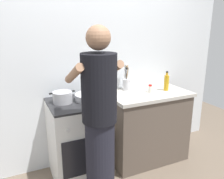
% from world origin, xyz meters
% --- Properties ---
extents(ground, '(6.00, 6.00, 0.00)m').
position_xyz_m(ground, '(0.00, 0.00, 0.00)').
color(ground, '#6B5B4C').
extents(back_wall, '(3.20, 0.10, 2.50)m').
position_xyz_m(back_wall, '(0.20, 0.50, 1.25)').
color(back_wall, silver).
rests_on(back_wall, ground).
extents(countertop, '(1.00, 0.60, 0.90)m').
position_xyz_m(countertop, '(0.55, 0.15, 0.45)').
color(countertop, brown).
rests_on(countertop, ground).
extents(stove_range, '(0.60, 0.62, 0.90)m').
position_xyz_m(stove_range, '(-0.35, 0.15, 0.45)').
color(stove_range, white).
rests_on(stove_range, ground).
extents(pot, '(0.27, 0.21, 0.12)m').
position_xyz_m(pot, '(-0.49, 0.20, 0.96)').
color(pot, '#B2B2B7').
rests_on(pot, stove_range).
extents(mixing_bowl, '(0.31, 0.31, 0.07)m').
position_xyz_m(mixing_bowl, '(-0.21, 0.16, 0.94)').
color(mixing_bowl, '#B7B7BC').
rests_on(mixing_bowl, stove_range).
extents(utensil_crock, '(0.10, 0.10, 0.34)m').
position_xyz_m(utensil_crock, '(0.36, 0.35, 1.00)').
color(utensil_crock, silver).
rests_on(utensil_crock, countertop).
extents(spice_bottle, '(0.04, 0.04, 0.10)m').
position_xyz_m(spice_bottle, '(0.56, 0.13, 0.95)').
color(spice_bottle, silver).
rests_on(spice_bottle, countertop).
extents(oil_bottle, '(0.06, 0.06, 0.24)m').
position_xyz_m(oil_bottle, '(0.80, 0.12, 1.00)').
color(oil_bottle, gold).
rests_on(oil_bottle, countertop).
extents(person, '(0.41, 0.50, 1.70)m').
position_xyz_m(person, '(-0.31, -0.41, 0.86)').
color(person, black).
rests_on(person, ground).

